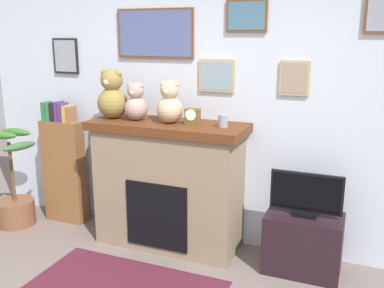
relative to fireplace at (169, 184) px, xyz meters
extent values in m
cube|color=silver|center=(0.34, 0.33, 0.68)|extent=(5.20, 0.12, 2.60)
cube|color=brown|center=(-0.25, 0.25, 1.40)|extent=(0.80, 0.02, 0.46)
cube|color=#4E5A90|center=(-0.25, 0.24, 1.40)|extent=(0.76, 0.00, 0.42)
cube|color=tan|center=(1.10, 0.25, 1.03)|extent=(0.25, 0.02, 0.30)
cube|color=gray|center=(1.10, 0.24, 1.03)|extent=(0.21, 0.00, 0.26)
cube|color=brown|center=(0.65, 0.25, 1.55)|extent=(0.37, 0.02, 0.28)
cube|color=#416D85|center=(0.65, 0.24, 1.55)|extent=(0.33, 0.00, 0.24)
cube|color=black|center=(-1.31, 0.25, 1.17)|extent=(0.30, 0.02, 0.37)
cube|color=#93979F|center=(-1.31, 0.24, 1.17)|extent=(0.26, 0.00, 0.33)
cube|color=brown|center=(1.73, 0.25, 1.57)|extent=(0.23, 0.02, 0.33)
cube|color=#9090A3|center=(1.73, 0.24, 1.57)|extent=(0.19, 0.00, 0.29)
cube|color=tan|center=(0.38, 0.25, 1.03)|extent=(0.34, 0.02, 0.30)
cube|color=#8096A7|center=(0.38, 0.24, 1.03)|extent=(0.30, 0.00, 0.26)
cube|color=#857057|center=(0.00, 0.00, -0.05)|extent=(1.36, 0.53, 1.15)
cube|color=#562B13|center=(0.00, 0.00, 0.57)|extent=(1.48, 0.59, 0.08)
cube|color=black|center=(0.00, -0.27, -0.22)|extent=(0.61, 0.02, 0.63)
cube|color=brown|center=(-1.29, 0.07, -0.06)|extent=(0.47, 0.16, 1.12)
cube|color=#2D6B47|center=(-1.46, 0.07, 0.60)|extent=(0.06, 0.13, 0.20)
cube|color=#2A7A43|center=(-1.40, 0.07, 0.60)|extent=(0.04, 0.13, 0.19)
cube|color=black|center=(-1.35, 0.07, 0.60)|extent=(0.05, 0.13, 0.20)
cube|color=#552C6D|center=(-1.29, 0.07, 0.61)|extent=(0.04, 0.13, 0.21)
cube|color=#532B75|center=(-1.24, 0.07, 0.60)|extent=(0.05, 0.13, 0.20)
cube|color=gold|center=(-1.19, 0.07, 0.59)|extent=(0.04, 0.13, 0.17)
cube|color=#925F3D|center=(-1.14, 0.07, 0.59)|extent=(0.05, 0.13, 0.17)
cylinder|color=brown|center=(-1.73, -0.23, -0.48)|extent=(0.40, 0.40, 0.27)
cylinder|color=brown|center=(-1.73, -0.23, -0.02)|extent=(0.04, 0.04, 0.65)
ellipsoid|color=#375C37|center=(-1.54, -0.28, 0.29)|extent=(0.20, 0.37, 0.08)
ellipsoid|color=#376824|center=(-1.74, -0.10, 0.39)|extent=(0.36, 0.11, 0.08)
ellipsoid|color=#306928|center=(-1.71, -0.35, 0.41)|extent=(0.37, 0.17, 0.08)
cube|color=black|center=(1.30, -0.03, -0.36)|extent=(0.65, 0.40, 0.52)
cube|color=black|center=(1.30, -0.03, -0.08)|extent=(0.20, 0.14, 0.04)
cube|color=black|center=(1.30, -0.03, 0.11)|extent=(0.60, 0.03, 0.34)
cube|color=black|center=(1.30, -0.05, 0.11)|extent=(0.56, 0.00, 0.30)
cylinder|color=gray|center=(0.54, -0.02, 0.66)|extent=(0.08, 0.08, 0.11)
cube|color=brown|center=(0.26, -0.02, 0.68)|extent=(0.13, 0.09, 0.15)
cylinder|color=white|center=(0.26, -0.06, 0.70)|extent=(0.10, 0.01, 0.10)
sphere|color=olive|center=(-0.58, -0.02, 0.75)|extent=(0.29, 0.29, 0.29)
sphere|color=olive|center=(-0.58, -0.02, 0.98)|extent=(0.21, 0.21, 0.21)
sphere|color=olive|center=(-0.65, -0.02, 1.04)|extent=(0.07, 0.07, 0.07)
sphere|color=olive|center=(-0.50, -0.02, 1.04)|extent=(0.07, 0.07, 0.07)
sphere|color=beige|center=(-0.58, -0.10, 0.96)|extent=(0.06, 0.06, 0.06)
sphere|color=tan|center=(-0.32, -0.02, 0.72)|extent=(0.22, 0.22, 0.22)
sphere|color=tan|center=(-0.32, -0.02, 0.89)|extent=(0.16, 0.16, 0.16)
sphere|color=tan|center=(-0.38, -0.02, 0.93)|extent=(0.06, 0.06, 0.06)
sphere|color=tan|center=(-0.26, -0.02, 0.93)|extent=(0.06, 0.06, 0.06)
sphere|color=beige|center=(-0.32, -0.08, 0.88)|extent=(0.05, 0.05, 0.05)
sphere|color=tan|center=(0.03, -0.02, 0.73)|extent=(0.24, 0.24, 0.24)
sphere|color=tan|center=(0.03, -0.02, 0.91)|extent=(0.17, 0.17, 0.17)
sphere|color=tan|center=(-0.03, -0.02, 0.96)|extent=(0.06, 0.06, 0.06)
sphere|color=tan|center=(0.09, -0.02, 0.96)|extent=(0.06, 0.06, 0.06)
sphere|color=beige|center=(0.03, -0.09, 0.90)|extent=(0.05, 0.05, 0.05)
camera|label=1|loc=(1.71, -3.58, 1.42)|focal=40.80mm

